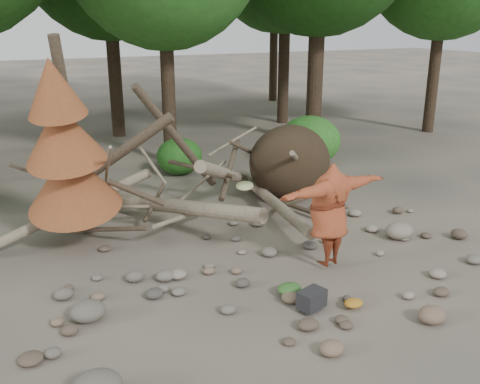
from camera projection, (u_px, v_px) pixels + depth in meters
name	position (u px, v px, depth m)	size (l,w,h in m)	color
ground	(288.00, 288.00, 9.55)	(120.00, 120.00, 0.00)	#514C44
deadfall_pile	(271.00, 167.00, 13.71)	(8.55, 5.24, 3.30)	#332619
dead_conifer	(66.00, 151.00, 10.46)	(2.06, 2.16, 4.35)	#4C3F30
bush_mid	(179.00, 156.00, 16.36)	(1.40, 1.40, 1.12)	#26661D
bush_right	(310.00, 140.00, 17.37)	(2.00, 2.00, 1.60)	#307925
frisbee_thrower	(329.00, 214.00, 10.02)	(3.16, 0.95, 2.01)	#943D21
backpack	(312.00, 302.00, 8.77)	(0.45, 0.30, 0.30)	black
cloth_green	(289.00, 291.00, 9.27)	(0.44, 0.37, 0.17)	#2E5C24
cloth_orange	(353.00, 306.00, 8.84)	(0.33, 0.27, 0.12)	#AB6E1D
boulder_front_right	(432.00, 315.00, 8.43)	(0.45, 0.40, 0.27)	#775D4A
boulder_mid_right	(399.00, 231.00, 11.64)	(0.60, 0.54, 0.36)	gray
boulder_mid_left	(88.00, 311.00, 8.48)	(0.56, 0.51, 0.34)	#615B51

